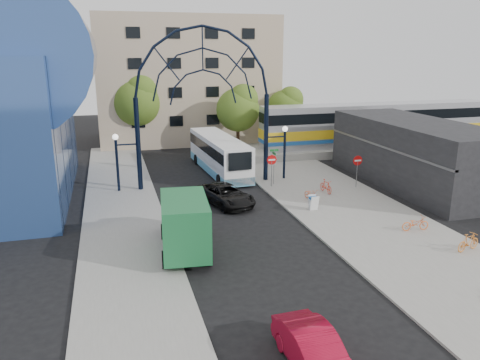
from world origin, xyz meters
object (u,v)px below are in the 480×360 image
object	(u,v)px
city_bus	(219,154)
bike_near_a	(311,194)
do_not_enter_sign	(357,164)
street_name_sign	(274,159)
tree_north_b	(138,100)
red_sedan	(315,352)
tree_north_a	(239,107)
black_suv	(226,195)
bike_near_b	(326,186)
stop_sign	(272,163)
tree_north_c	(286,107)
bike_far_a	(415,223)
gateway_arch	(203,75)
train_car	(377,124)
sandwich_board	(314,201)
green_truck	(184,223)

from	to	relation	value
city_bus	bike_near_a	world-z (taller)	city_bus
do_not_enter_sign	street_name_sign	world-z (taller)	street_name_sign
tree_north_b	red_sedan	world-z (taller)	tree_north_b
tree_north_a	red_sedan	xyz separation A→B (m)	(-7.12, -34.59, -3.91)
do_not_enter_sign	black_suv	world-z (taller)	do_not_enter_sign
bike_near_b	stop_sign	bearing A→B (deg)	136.65
stop_sign	tree_north_b	world-z (taller)	tree_north_b
tree_north_b	black_suv	bearing A→B (deg)	-78.48
tree_north_c	bike_far_a	world-z (taller)	tree_north_c
gateway_arch	stop_sign	xyz separation A→B (m)	(4.80, -2.00, -6.56)
train_car	tree_north_c	bearing A→B (deg)	143.04
sandwich_board	black_suv	world-z (taller)	black_suv
bike_near_b	gateway_arch	bearing A→B (deg)	145.29
street_name_sign	black_suv	bearing A→B (deg)	-143.04
gateway_arch	tree_north_c	bearing A→B (deg)	48.96
gateway_arch	sandwich_board	bearing A→B (deg)	-55.09
stop_sign	do_not_enter_sign	bearing A→B (deg)	-17.88
stop_sign	tree_north_b	bearing A→B (deg)	115.83
do_not_enter_sign	gateway_arch	bearing A→B (deg)	160.01
tree_north_c	city_bus	size ratio (longest dim) A/B	0.57
black_suv	city_bus	bearing A→B (deg)	61.44
stop_sign	city_bus	distance (m)	6.43
tree_north_b	tree_north_a	bearing A→B (deg)	-21.80
tree_north_a	bike_near_a	world-z (taller)	tree_north_a
tree_north_c	bike_near_a	size ratio (longest dim) A/B	4.27
street_name_sign	bike_near_a	size ratio (longest dim) A/B	1.84
train_car	green_truck	world-z (taller)	train_car
gateway_arch	bike_near_a	world-z (taller)	gateway_arch
stop_sign	street_name_sign	world-z (taller)	street_name_sign
tree_north_b	street_name_sign	bearing A→B (deg)	-62.35
tree_north_c	sandwich_board	bearing A→B (deg)	-106.55
tree_north_b	bike_near_b	size ratio (longest dim) A/B	4.98
stop_sign	black_suv	distance (m)	5.50
gateway_arch	bike_near_a	size ratio (longest dim) A/B	8.95
sandwich_board	tree_north_c	distance (m)	23.17
street_name_sign	bike_near_a	xyz separation A→B (m)	(1.16, -4.60, -1.61)
red_sedan	gateway_arch	bearing A→B (deg)	85.40
tree_north_b	bike_far_a	xyz separation A→B (m)	(13.68, -28.93, -4.71)
stop_sign	green_truck	xyz separation A→B (m)	(-8.37, -9.93, -0.43)
do_not_enter_sign	tree_north_c	size ratio (longest dim) A/B	0.38
city_bus	red_sedan	world-z (taller)	city_bus
black_suv	sandwich_board	bearing A→B (deg)	-48.01
stop_sign	train_car	world-z (taller)	train_car
city_bus	black_suv	size ratio (longest dim) A/B	2.26
tree_north_a	bike_far_a	size ratio (longest dim) A/B	4.24
train_car	black_suv	bearing A→B (deg)	-146.42
black_suv	red_sedan	distance (m)	17.70
green_truck	bike_near_b	xyz separation A→B (m)	(11.70, 7.29, -0.96)
train_car	tree_north_a	xyz separation A→B (m)	(-13.88, 3.93, 1.71)
black_suv	bike_far_a	bearing A→B (deg)	-58.34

